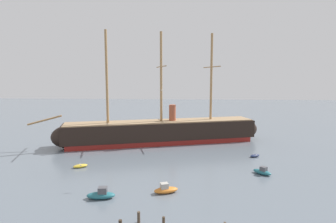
# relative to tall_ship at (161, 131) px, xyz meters

# --- Properties ---
(tall_ship) EXTENTS (61.50, 23.34, 30.37)m
(tall_ship) POSITION_rel_tall_ship_xyz_m (0.00, 0.00, 0.00)
(tall_ship) COLOR maroon
(tall_ship) RESTS_ON ground
(motorboat_foreground_left) EXTENTS (4.50, 2.32, 1.81)m
(motorboat_foreground_left) POSITION_rel_tall_ship_xyz_m (-5.90, -36.52, -2.67)
(motorboat_foreground_left) COLOR #236670
(motorboat_foreground_left) RESTS_ON ground
(motorboat_near_centre) EXTENTS (4.25, 2.91, 1.65)m
(motorboat_near_centre) POSITION_rel_tall_ship_xyz_m (3.77, -33.75, -2.73)
(motorboat_near_centre) COLOR orange
(motorboat_near_centre) RESTS_ON ground
(dinghy_mid_left) EXTENTS (3.13, 2.62, 0.69)m
(dinghy_mid_left) POSITION_rel_tall_ship_xyz_m (-14.60, -22.31, -2.96)
(dinghy_mid_left) COLOR gold
(dinghy_mid_left) RESTS_ON ground
(motorboat_mid_right) EXTENTS (3.71, 3.69, 1.55)m
(motorboat_mid_right) POSITION_rel_tall_ship_xyz_m (21.48, -23.90, -2.76)
(motorboat_mid_right) COLOR #236670
(motorboat_mid_right) RESTS_ON ground
(dinghy_alongside_stern) EXTENTS (2.85, 2.48, 0.63)m
(dinghy_alongside_stern) POSITION_rel_tall_ship_xyz_m (22.82, -12.13, -2.99)
(dinghy_alongside_stern) COLOR #1E284C
(dinghy_alongside_stern) RESTS_ON ground
(motorboat_far_left) EXTENTS (4.57, 3.00, 1.78)m
(motorboat_far_left) POSITION_rel_tall_ship_xyz_m (-21.96, 4.90, -2.69)
(motorboat_far_left) COLOR #B22D28
(motorboat_far_left) RESTS_ON ground
(dinghy_distant_centre) EXTENTS (1.90, 2.17, 0.48)m
(dinghy_distant_centre) POSITION_rel_tall_ship_xyz_m (6.08, 12.56, -3.07)
(dinghy_distant_centre) COLOR #1E284C
(dinghy_distant_centre) RESTS_ON ground
(mooring_piling_left_pair) EXTENTS (0.39, 0.39, 1.47)m
(mooring_piling_left_pair) POSITION_rel_tall_ship_xyz_m (1.05, -43.26, -2.58)
(mooring_piling_left_pair) COLOR #4C3D2D
(mooring_piling_left_pair) RESTS_ON ground
(seagull_in_flight) EXTENTS (1.30, 0.43, 0.14)m
(seagull_in_flight) POSITION_rel_tall_ship_xyz_m (2.57, -27.52, 12.84)
(seagull_in_flight) COLOR silver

